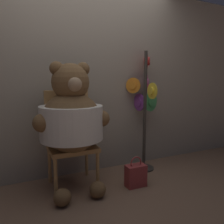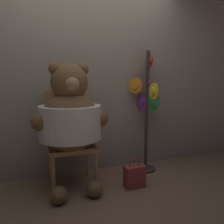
{
  "view_description": "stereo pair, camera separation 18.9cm",
  "coord_description": "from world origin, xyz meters",
  "px_view_note": "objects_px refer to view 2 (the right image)",
  "views": [
    {
      "loc": [
        -0.88,
        -2.14,
        1.22
      ],
      "look_at": [
        0.23,
        0.28,
        0.85
      ],
      "focal_mm": 35.0,
      "sensor_mm": 36.0,
      "label": 1
    },
    {
      "loc": [
        -0.7,
        -2.21,
        1.22
      ],
      "look_at": [
        0.23,
        0.28,
        0.85
      ],
      "focal_mm": 35.0,
      "sensor_mm": 36.0,
      "label": 2
    }
  ],
  "objects_px": {
    "teddy_bear": "(70,118)",
    "handbag_on_ground": "(134,176)",
    "hat_display_rack": "(147,103)",
    "chair": "(70,135)"
  },
  "relations": [
    {
      "from": "hat_display_rack",
      "to": "handbag_on_ground",
      "type": "distance_m",
      "value": 1.0
    },
    {
      "from": "chair",
      "to": "hat_display_rack",
      "type": "bearing_deg",
      "value": 1.82
    },
    {
      "from": "chair",
      "to": "teddy_bear",
      "type": "relative_size",
      "value": 0.78
    },
    {
      "from": "teddy_bear",
      "to": "handbag_on_ground",
      "type": "xyz_separation_m",
      "value": [
        0.68,
        -0.24,
        -0.69
      ]
    },
    {
      "from": "teddy_bear",
      "to": "hat_display_rack",
      "type": "distance_m",
      "value": 1.11
    },
    {
      "from": "teddy_bear",
      "to": "hat_display_rack",
      "type": "height_order",
      "value": "hat_display_rack"
    },
    {
      "from": "chair",
      "to": "handbag_on_ground",
      "type": "height_order",
      "value": "chair"
    },
    {
      "from": "chair",
      "to": "hat_display_rack",
      "type": "relative_size",
      "value": 0.69
    },
    {
      "from": "chair",
      "to": "teddy_bear",
      "type": "bearing_deg",
      "value": -96.04
    },
    {
      "from": "handbag_on_ground",
      "to": "hat_display_rack",
      "type": "bearing_deg",
      "value": 48.16
    }
  ]
}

